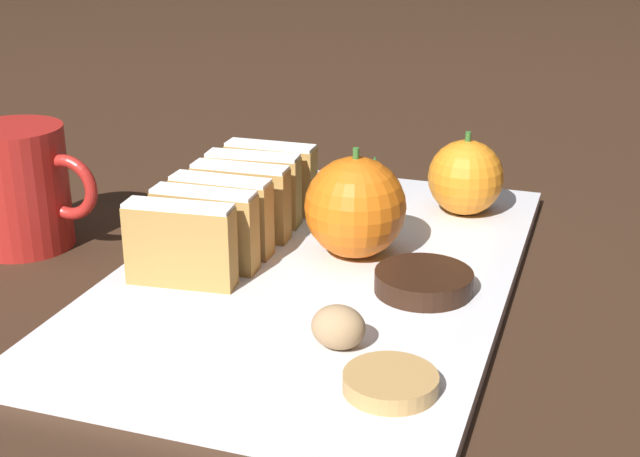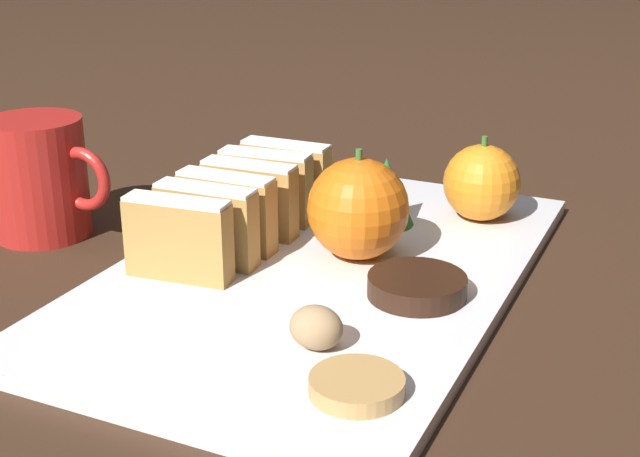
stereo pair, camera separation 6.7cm
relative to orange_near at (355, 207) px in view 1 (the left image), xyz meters
name	(u,v)px [view 1 (the left image)]	position (x,y,z in m)	size (l,w,h in m)	color
ground_plane	(320,279)	(-0.02, -0.03, -0.05)	(6.00, 6.00, 0.00)	#382316
serving_platter	(320,272)	(-0.02, -0.03, -0.05)	(0.29, 0.45, 0.01)	white
stollen_slice_front	(180,244)	(-0.10, -0.09, -0.01)	(0.08, 0.03, 0.06)	#B28442
stollen_slice_second	(205,229)	(-0.10, -0.06, -0.01)	(0.08, 0.02, 0.06)	#B28442
stollen_slice_third	(223,215)	(-0.10, -0.03, -0.01)	(0.08, 0.02, 0.06)	#B28442
stollen_slice_fourth	(241,202)	(-0.10, 0.01, -0.01)	(0.08, 0.02, 0.06)	#B28442
stollen_slice_fifth	(253,189)	(-0.10, 0.04, -0.01)	(0.08, 0.03, 0.06)	#B28442
stollen_slice_sixth	(271,178)	(-0.10, 0.07, -0.01)	(0.08, 0.02, 0.06)	#B28442
orange_near	(355,207)	(0.00, 0.00, 0.00)	(0.08, 0.08, 0.09)	orange
orange_far	(466,177)	(0.06, 0.12, -0.01)	(0.07, 0.07, 0.07)	orange
walnut	(338,327)	(0.03, -0.15, -0.03)	(0.03, 0.03, 0.03)	tan
chocolate_cookie	(424,282)	(0.07, -0.05, -0.03)	(0.07, 0.07, 0.02)	black
gingerbread_cookie	(390,382)	(0.08, -0.19, -0.03)	(0.06, 0.06, 0.01)	tan
evergreen_sprig	(374,189)	(-0.01, 0.08, -0.01)	(0.05, 0.05, 0.06)	#23662D
coffee_mug	(20,187)	(-0.27, -0.04, 0.00)	(0.12, 0.08, 0.10)	red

